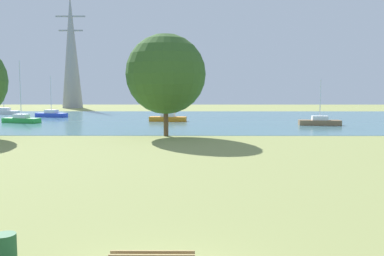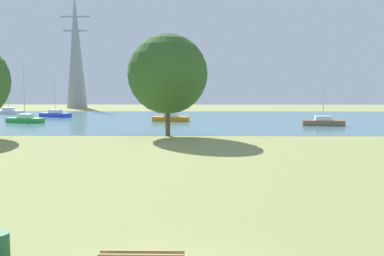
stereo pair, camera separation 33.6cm
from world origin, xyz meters
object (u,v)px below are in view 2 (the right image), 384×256
(sailboat_white, at_px, (9,111))
(tree_east_far, at_px, (168,74))
(sailboat_orange, at_px, (171,118))
(sailboat_blue, at_px, (55,114))
(electricity_pylon, at_px, (76,51))
(sailboat_brown, at_px, (323,122))
(sailboat_green, at_px, (25,119))

(sailboat_white, bearing_deg, tree_east_far, -46.99)
(sailboat_orange, height_order, tree_east_far, tree_east_far)
(sailboat_blue, relative_size, electricity_pylon, 0.25)
(sailboat_brown, distance_m, tree_east_far, 21.28)
(sailboat_orange, bearing_deg, electricity_pylon, 122.22)
(sailboat_brown, xyz_separation_m, tree_east_far, (-17.42, -11.05, 5.22))
(sailboat_orange, height_order, sailboat_blue, sailboat_blue)
(tree_east_far, bearing_deg, sailboat_brown, 32.39)
(sailboat_orange, distance_m, electricity_pylon, 45.12)
(sailboat_brown, relative_size, tree_east_far, 0.59)
(sailboat_brown, relative_size, electricity_pylon, 0.22)
(sailboat_green, bearing_deg, electricity_pylon, 97.04)
(sailboat_blue, height_order, sailboat_white, sailboat_white)
(sailboat_orange, relative_size, sailboat_brown, 1.07)
(sailboat_white, height_order, sailboat_green, sailboat_white)
(sailboat_green, bearing_deg, sailboat_brown, -5.05)
(sailboat_blue, bearing_deg, sailboat_white, 147.10)
(sailboat_orange, relative_size, sailboat_white, 0.73)
(sailboat_brown, bearing_deg, sailboat_orange, 162.67)
(sailboat_blue, distance_m, sailboat_green, 10.35)
(tree_east_far, distance_m, electricity_pylon, 59.13)
(sailboat_white, relative_size, sailboat_green, 1.03)
(sailboat_brown, bearing_deg, tree_east_far, -147.61)
(sailboat_green, distance_m, tree_east_far, 24.52)
(electricity_pylon, bearing_deg, sailboat_green, -82.96)
(sailboat_brown, xyz_separation_m, sailboat_green, (-36.66, 3.24, 0.03))
(sailboat_blue, relative_size, sailboat_green, 0.80)
(sailboat_brown, relative_size, sailboat_green, 0.70)
(tree_east_far, height_order, electricity_pylon, electricity_pylon)
(sailboat_white, relative_size, sailboat_brown, 1.46)
(sailboat_brown, bearing_deg, sailboat_white, 156.58)
(sailboat_blue, height_order, sailboat_brown, sailboat_blue)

